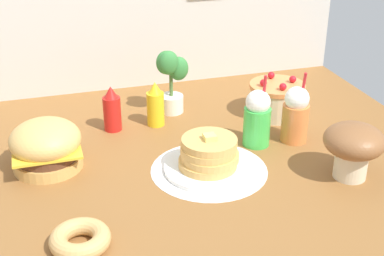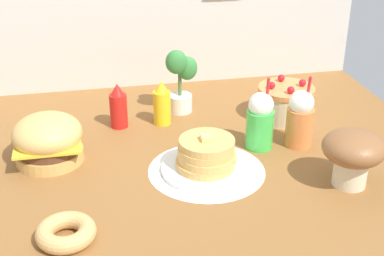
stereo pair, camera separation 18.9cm
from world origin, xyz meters
The scene contains 13 objects.
ground_plane centered at (0.00, 0.00, -0.01)m, with size 2.37×1.99×0.02m, color brown.
back_wall centered at (0.00, 0.99, 0.48)m, with size 2.37×0.04×0.95m.
doily_mat centered at (0.09, -0.03, 0.00)m, with size 0.49×0.49×0.00m, color white.
burger centered at (-0.55, 0.19, 0.10)m, with size 0.29×0.29×0.21m.
pancake_stack centered at (0.09, -0.03, 0.06)m, with size 0.38×0.38×0.16m.
layer_cake centered at (0.59, 0.39, 0.09)m, with size 0.28×0.28×0.20m.
ketchup_bottle centered at (-0.23, 0.47, 0.10)m, with size 0.08×0.08×0.22m.
mustard_bottle centered at (-0.02, 0.46, 0.10)m, with size 0.08×0.08×0.22m.
cream_soda_cup centered at (0.37, 0.13, 0.13)m, with size 0.12×0.12×0.33m.
orange_float_cup centered at (0.55, 0.11, 0.13)m, with size 0.12×0.12×0.33m.
donut_pink_glaze centered at (-0.48, -0.38, 0.03)m, with size 0.21×0.21×0.06m.
potted_plant centered at (0.09, 0.58, 0.18)m, with size 0.16×0.14×0.34m.
mushroom_stool centered at (0.62, -0.24, 0.14)m, with size 0.24×0.24×0.23m.
Camera 1 is at (-0.54, -1.87, 1.16)m, focal length 50.70 mm.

